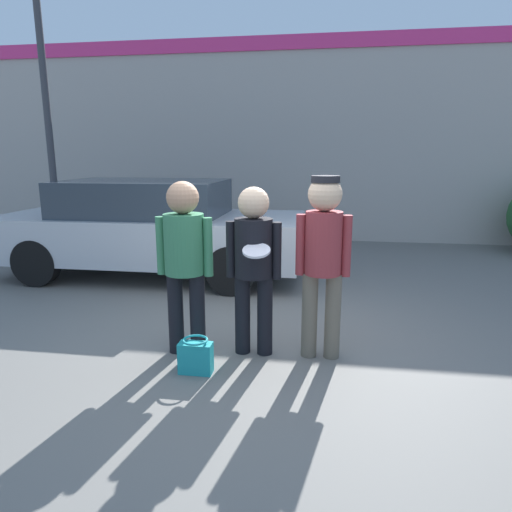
{
  "coord_description": "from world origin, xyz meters",
  "views": [
    {
      "loc": [
        0.7,
        -4.33,
        1.92
      ],
      "look_at": [
        0.03,
        -0.03,
        0.95
      ],
      "focal_mm": 32.0,
      "sensor_mm": 36.0,
      "label": 1
    }
  ],
  "objects_px": {
    "person_left": "(185,253)",
    "person_right": "(323,251)",
    "parked_car_near": "(150,228)",
    "person_middle_with_frisbee": "(254,257)",
    "street_lamp": "(58,55)",
    "handbag": "(196,357)"
  },
  "relations": [
    {
      "from": "person_middle_with_frisbee",
      "to": "person_right",
      "type": "xyz_separation_m",
      "value": [
        0.65,
        0.02,
        0.08
      ]
    },
    {
      "from": "person_right",
      "to": "parked_car_near",
      "type": "height_order",
      "value": "person_right"
    },
    {
      "from": "parked_car_near",
      "to": "handbag",
      "type": "relative_size",
      "value": 14.75
    },
    {
      "from": "person_middle_with_frisbee",
      "to": "handbag",
      "type": "bearing_deg",
      "value": -131.8
    },
    {
      "from": "person_middle_with_frisbee",
      "to": "handbag",
      "type": "height_order",
      "value": "person_middle_with_frisbee"
    },
    {
      "from": "parked_car_near",
      "to": "street_lamp",
      "type": "xyz_separation_m",
      "value": [
        -1.74,
        0.68,
        2.76
      ]
    },
    {
      "from": "handbag",
      "to": "street_lamp",
      "type": "bearing_deg",
      "value": 131.19
    },
    {
      "from": "person_left",
      "to": "parked_car_near",
      "type": "bearing_deg",
      "value": 117.61
    },
    {
      "from": "person_right",
      "to": "person_middle_with_frisbee",
      "type": "bearing_deg",
      "value": -178.2
    },
    {
      "from": "person_left",
      "to": "person_right",
      "type": "height_order",
      "value": "person_right"
    },
    {
      "from": "parked_car_near",
      "to": "person_right",
      "type": "bearing_deg",
      "value": -44.23
    },
    {
      "from": "parked_car_near",
      "to": "street_lamp",
      "type": "height_order",
      "value": "street_lamp"
    },
    {
      "from": "person_middle_with_frisbee",
      "to": "street_lamp",
      "type": "xyz_separation_m",
      "value": [
        -3.85,
        3.39,
        2.57
      ]
    },
    {
      "from": "person_left",
      "to": "person_middle_with_frisbee",
      "type": "height_order",
      "value": "person_left"
    },
    {
      "from": "person_left",
      "to": "person_right",
      "type": "relative_size",
      "value": 0.97
    },
    {
      "from": "person_right",
      "to": "person_left",
      "type": "bearing_deg",
      "value": -175.39
    },
    {
      "from": "person_left",
      "to": "person_middle_with_frisbee",
      "type": "bearing_deg",
      "value": 7.4
    },
    {
      "from": "person_middle_with_frisbee",
      "to": "handbag",
      "type": "distance_m",
      "value": 1.05
    },
    {
      "from": "handbag",
      "to": "parked_car_near",
      "type": "bearing_deg",
      "value": 117.43
    },
    {
      "from": "person_middle_with_frisbee",
      "to": "parked_car_near",
      "type": "bearing_deg",
      "value": 127.94
    },
    {
      "from": "parked_car_near",
      "to": "person_middle_with_frisbee",
      "type": "bearing_deg",
      "value": -52.06
    },
    {
      "from": "person_left",
      "to": "person_right",
      "type": "xyz_separation_m",
      "value": [
        1.3,
        0.1,
        0.04
      ]
    }
  ]
}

